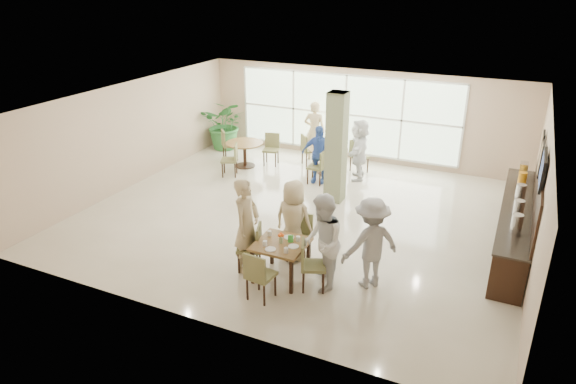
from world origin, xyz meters
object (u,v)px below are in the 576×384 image
at_px(teen_standing, 371,243).
at_px(adult_standing, 314,131).
at_px(teen_right, 322,243).
at_px(adult_a, 318,154).
at_px(adult_b, 359,149).
at_px(round_table_left, 245,148).
at_px(main_table, 281,247).
at_px(buffet_counter, 516,223).
at_px(round_table_right, 328,154).
at_px(teen_far, 293,220).
at_px(teen_left, 247,225).
at_px(potted_plant, 226,124).

distance_m(teen_standing, adult_standing, 7.12).
bearing_deg(teen_right, adult_standing, 179.19).
height_order(adult_a, adult_b, adult_b).
bearing_deg(round_table_left, adult_standing, 41.65).
distance_m(round_table_left, adult_a, 2.50).
height_order(main_table, adult_standing, adult_standing).
xyz_separation_m(teen_right, teen_standing, (0.77, 0.44, -0.04)).
bearing_deg(teen_right, teen_standing, 95.17).
distance_m(buffet_counter, teen_right, 4.48).
bearing_deg(teen_standing, adult_standing, -106.15).
bearing_deg(adult_standing, round_table_right, 121.44).
bearing_deg(teen_far, teen_standing, 173.07).
relative_size(teen_far, adult_a, 1.04).
distance_m(main_table, teen_far, 0.83).
xyz_separation_m(main_table, adult_a, (-1.22, 4.90, 0.16)).
distance_m(round_table_left, teen_right, 6.81).
height_order(teen_left, teen_standing, teen_left).
relative_size(round_table_right, adult_b, 0.67).
xyz_separation_m(round_table_right, teen_left, (0.48, -5.63, 0.36)).
bearing_deg(teen_left, potted_plant, 34.16).
xyz_separation_m(round_table_right, teen_far, (1.12, -4.86, 0.26)).
bearing_deg(buffet_counter, teen_left, -145.81).
bearing_deg(main_table, potted_plant, 128.57).
height_order(buffet_counter, adult_a, buffet_counter).
distance_m(teen_left, teen_right, 1.55).
xyz_separation_m(teen_far, teen_right, (0.91, -0.76, 0.08)).
bearing_deg(round_table_right, teen_standing, -61.62).
bearing_deg(adult_b, teen_left, -18.75).
bearing_deg(adult_standing, teen_far, 98.99).
bearing_deg(round_table_left, adult_a, -5.72).
bearing_deg(buffet_counter, teen_standing, -130.72).
xyz_separation_m(round_table_left, buffet_counter, (7.63, -1.93, -0.02)).
relative_size(round_table_left, buffet_counter, 0.24).
height_order(round_table_left, teen_left, teen_left).
distance_m(round_table_right, teen_left, 5.66).
bearing_deg(teen_right, buffet_counter, 111.16).
xyz_separation_m(potted_plant, adult_standing, (3.06, 0.22, 0.09)).
height_order(round_table_left, adult_standing, adult_standing).
height_order(teen_far, teen_standing, teen_standing).
bearing_deg(main_table, round_table_left, 125.68).
relative_size(main_table, teen_left, 0.50).
height_order(main_table, adult_a, adult_a).
relative_size(teen_right, adult_b, 1.07).
height_order(buffet_counter, teen_standing, buffet_counter).
xyz_separation_m(round_table_left, teen_right, (4.50, -5.10, 0.34)).
height_order(round_table_left, teen_standing, teen_standing).
bearing_deg(buffet_counter, main_table, -140.70).
distance_m(round_table_left, buffet_counter, 7.87).
xyz_separation_m(main_table, buffet_counter, (3.94, 3.22, -0.10)).
xyz_separation_m(main_table, round_table_left, (-3.70, 5.15, -0.08)).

